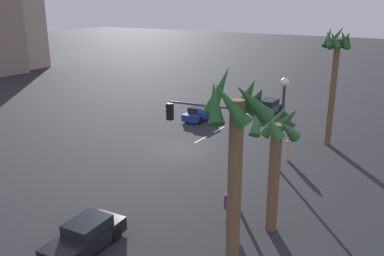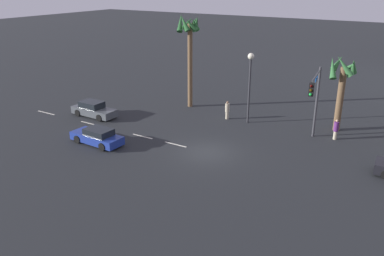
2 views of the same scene
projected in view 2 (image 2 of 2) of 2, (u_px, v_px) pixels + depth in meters
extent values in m
plane|color=#232628|center=(207.00, 152.00, 30.02)|extent=(220.00, 220.00, 0.00)
cube|color=silver|center=(46.00, 113.00, 38.82)|extent=(2.36, 0.14, 0.01)
cube|color=silver|center=(92.00, 124.00, 35.84)|extent=(2.59, 0.14, 0.01)
cube|color=silver|center=(143.00, 136.00, 33.00)|extent=(2.03, 0.14, 0.01)
cube|color=silver|center=(176.00, 144.00, 31.39)|extent=(2.00, 0.14, 0.01)
cube|color=#474C51|center=(94.00, 111.00, 37.68)|extent=(4.53, 1.72, 0.67)
cube|color=black|center=(92.00, 104.00, 37.59)|extent=(2.18, 1.49, 0.59)
cylinder|color=black|center=(111.00, 113.00, 37.66)|extent=(0.64, 0.23, 0.64)
cylinder|color=black|center=(99.00, 118.00, 36.42)|extent=(0.64, 0.23, 0.64)
cylinder|color=black|center=(90.00, 109.00, 39.05)|extent=(0.64, 0.23, 0.64)
cylinder|color=black|center=(78.00, 113.00, 37.82)|extent=(0.64, 0.23, 0.64)
cube|color=navy|center=(97.00, 138.00, 31.42)|extent=(4.47, 1.81, 0.64)
cube|color=black|center=(99.00, 132.00, 31.08)|extent=(2.17, 1.53, 0.50)
cylinder|color=black|center=(78.00, 139.00, 31.57)|extent=(0.65, 0.24, 0.64)
cylinder|color=black|center=(92.00, 133.00, 32.79)|extent=(0.65, 0.24, 0.64)
cylinder|color=black|center=(102.00, 147.00, 30.16)|extent=(0.65, 0.24, 0.64)
cylinder|color=black|center=(117.00, 140.00, 31.38)|extent=(0.65, 0.24, 0.64)
cylinder|color=#38383D|center=(317.00, 103.00, 32.02)|extent=(0.20, 0.20, 5.82)
cylinder|color=#38383D|center=(316.00, 75.00, 29.34)|extent=(0.63, 4.08, 0.12)
cube|color=black|center=(311.00, 90.00, 27.79)|extent=(0.36, 0.36, 0.95)
sphere|color=#360503|center=(311.00, 86.00, 27.54)|extent=(0.20, 0.20, 0.20)
sphere|color=#392605|center=(311.00, 90.00, 27.64)|extent=(0.20, 0.20, 0.20)
sphere|color=green|center=(310.00, 94.00, 27.75)|extent=(0.20, 0.20, 0.20)
cube|color=#1959B2|center=(316.00, 79.00, 29.62)|extent=(0.18, 1.10, 0.28)
cylinder|color=#2D2D33|center=(249.00, 92.00, 35.19)|extent=(0.18, 0.18, 5.75)
sphere|color=#F2EACC|center=(251.00, 56.00, 34.08)|extent=(0.56, 0.56, 0.56)
cylinder|color=#B2A58C|center=(335.00, 135.00, 32.30)|extent=(0.35, 0.35, 0.71)
cylinder|color=#59266B|center=(336.00, 127.00, 32.03)|extent=(0.47, 0.47, 0.78)
sphere|color=tan|center=(337.00, 121.00, 31.86)|extent=(0.21, 0.21, 0.21)
cylinder|color=#B2A58C|center=(227.00, 115.00, 37.01)|extent=(0.30, 0.30, 0.72)
cylinder|color=#B2A58C|center=(227.00, 108.00, 36.74)|extent=(0.40, 0.40, 0.78)
sphere|color=#8C664C|center=(227.00, 102.00, 36.57)|extent=(0.21, 0.21, 0.21)
cylinder|color=brown|center=(190.00, 66.00, 39.37)|extent=(0.48, 0.48, 8.26)
cone|color=#235628|center=(195.00, 25.00, 37.55)|extent=(0.75, 1.20, 1.36)
cone|color=#235628|center=(196.00, 23.00, 38.13)|extent=(1.20, 1.11, 1.42)
cone|color=#235628|center=(193.00, 24.00, 38.52)|extent=(1.27, 0.70, 1.41)
cone|color=#235628|center=(187.00, 23.00, 38.53)|extent=(1.24, 1.41, 1.38)
cone|color=#235628|center=(180.00, 23.00, 38.02)|extent=(1.11, 1.60, 1.85)
cone|color=#235628|center=(185.00, 23.00, 37.34)|extent=(1.37, 0.77, 1.62)
cone|color=#235628|center=(191.00, 25.00, 37.29)|extent=(1.40, 1.26, 1.42)
cylinder|color=brown|center=(340.00, 99.00, 33.43)|extent=(0.56, 0.56, 5.50)
cone|color=#2D6633|center=(354.00, 66.00, 32.10)|extent=(0.61, 1.25, 1.46)
cone|color=#2D6633|center=(350.00, 67.00, 32.81)|extent=(1.50, 1.14, 1.33)
cone|color=#2D6633|center=(338.00, 63.00, 32.95)|extent=(1.13, 1.48, 1.42)
cone|color=#2D6633|center=(333.00, 68.00, 32.57)|extent=(1.16, 1.57, 1.85)
cone|color=#2D6633|center=(344.00, 66.00, 31.56)|extent=(1.65, 0.82, 1.82)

